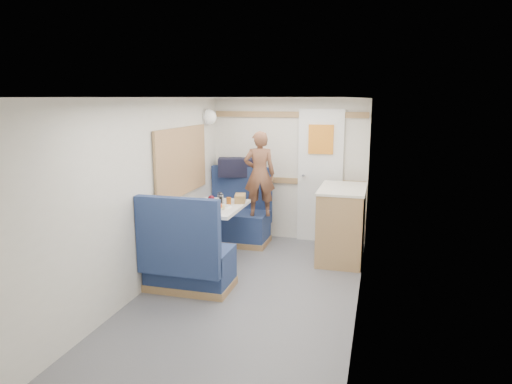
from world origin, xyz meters
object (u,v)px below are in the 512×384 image
(duffel_bag, at_px, (238,167))
(wine_glass, at_px, (211,199))
(tumbler_left, at_px, (190,205))
(pepper_grinder, at_px, (221,201))
(bench_near, at_px, (188,263))
(person, at_px, (259,174))
(orange_fruit, at_px, (219,206))
(dome_light, at_px, (209,117))
(tumbler_right, at_px, (221,199))
(tray, at_px, (215,207))
(galley_counter, at_px, (341,223))
(bread_loaf, at_px, (240,198))
(beer_glass, at_px, (229,201))
(dinette_table, at_px, (216,218))
(tumbler_mid, at_px, (220,197))
(cheese_block, at_px, (220,207))
(bench_far, at_px, (238,221))
(salt_grinder, at_px, (205,205))

(duffel_bag, relative_size, wine_glass, 3.24)
(tumbler_left, relative_size, pepper_grinder, 1.14)
(duffel_bag, bearing_deg, bench_near, -102.65)
(person, xyz_separation_m, orange_fruit, (-0.24, -0.91, -0.24))
(dome_light, distance_m, duffel_bag, 0.83)
(tumbler_right, distance_m, pepper_grinder, 0.06)
(wine_glass, bearing_deg, tray, 76.59)
(galley_counter, bearing_deg, bread_loaf, -167.66)
(wine_glass, xyz_separation_m, pepper_grinder, (0.03, 0.25, -0.07))
(pepper_grinder, bearing_deg, beer_glass, 12.33)
(wine_glass, relative_size, pepper_grinder, 1.64)
(tumbler_left, xyz_separation_m, bread_loaf, (0.44, 0.55, -0.01))
(dome_light, height_order, person, dome_light)
(beer_glass, bearing_deg, bread_loaf, 64.43)
(dinette_table, distance_m, dome_light, 1.51)
(dinette_table, height_order, bench_near, bench_near)
(dome_light, relative_size, wine_glass, 1.19)
(wine_glass, relative_size, tumbler_mid, 1.67)
(tumbler_left, bearing_deg, orange_fruit, 11.73)
(bench_near, distance_m, galley_counter, 2.04)
(tumbler_mid, bearing_deg, bread_loaf, -5.78)
(galley_counter, distance_m, wine_glass, 1.67)
(cheese_block, bearing_deg, dinette_table, 124.90)
(tumbler_left, bearing_deg, cheese_block, 17.43)
(person, xyz_separation_m, tumbler_left, (-0.58, -0.98, -0.24))
(bread_loaf, bearing_deg, bench_near, -101.14)
(galley_counter, bearing_deg, pepper_grinder, -161.48)
(dome_light, relative_size, tumbler_right, 1.69)
(bench_far, height_order, pepper_grinder, bench_far)
(dome_light, height_order, tumbler_left, dome_light)
(bench_near, xyz_separation_m, person, (0.36, 1.57, 0.72))
(cheese_block, relative_size, beer_glass, 1.16)
(cheese_block, distance_m, salt_grinder, 0.21)
(orange_fruit, xyz_separation_m, tumbler_right, (-0.10, 0.33, 0.00))
(person, xyz_separation_m, wine_glass, (-0.35, -0.88, -0.17))
(bench_far, bearing_deg, dinette_table, -90.00)
(beer_glass, bearing_deg, tray, -118.60)
(galley_counter, xyz_separation_m, wine_glass, (-1.46, -0.72, 0.38))
(orange_fruit, bearing_deg, tumbler_left, -168.27)
(wine_glass, xyz_separation_m, tumbler_mid, (-0.06, 0.48, -0.07))
(bench_far, xyz_separation_m, salt_grinder, (-0.09, -1.00, 0.46))
(galley_counter, distance_m, duffel_bag, 1.74)
(dome_light, height_order, tumbler_mid, dome_light)
(tumbler_right, xyz_separation_m, beer_glass, (0.12, -0.04, -0.01))
(dome_light, xyz_separation_m, tray, (0.42, -0.96, -1.02))
(wine_glass, distance_m, tumbler_mid, 0.49)
(bread_loaf, bearing_deg, pepper_grinder, -131.55)
(tumbler_right, relative_size, beer_glass, 1.25)
(tray, distance_m, tumbler_right, 0.24)
(tray, distance_m, bread_loaf, 0.44)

